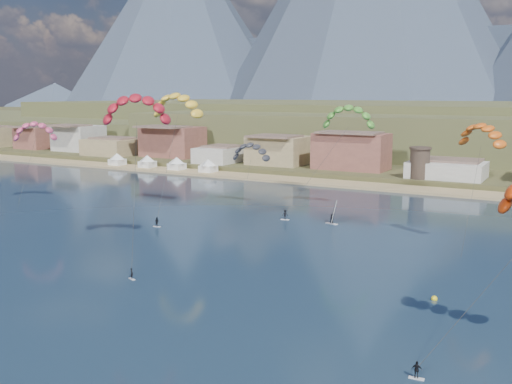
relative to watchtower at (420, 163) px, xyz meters
The scene contains 13 objects.
ground 114.29m from the watchtower, 92.51° to the right, with size 2400.00×2400.00×0.00m, color black.
beach 11.25m from the watchtower, 122.01° to the right, with size 2200.00×12.00×0.90m.
town 45.73m from the watchtower, 169.92° to the left, with size 400.00×24.00×12.00m.
watchtower is the anchor object (origin of this frame).
beach_tents 81.69m from the watchtower, behind, with size 43.40×6.40×5.00m.
kitesurfer_red 92.97m from the watchtower, 104.04° to the right, with size 14.56×17.02×27.23m.
kitesurfer_yellow 71.13m from the watchtower, 122.26° to the right, with size 12.74×18.11×27.92m.
kitesurfer_green 45.14m from the watchtower, 96.81° to the right, with size 14.47×17.95×25.42m.
distant_kite_pink 97.77m from the watchtower, 136.55° to the right, with size 10.01×9.14×20.18m.
distant_kite_dark 53.42m from the watchtower, 119.59° to the right, with size 9.30×6.08×15.97m.
distant_kite_orange 66.64m from the watchtower, 68.58° to the right, with size 8.99×7.71×21.63m.
windsurfer 55.67m from the watchtower, 93.03° to the right, with size 2.63×2.91×4.51m.
buoy 92.01m from the watchtower, 75.12° to the right, with size 0.75×0.75×0.75m.
Camera 1 is at (42.79, -45.18, 24.85)m, focal length 41.34 mm.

